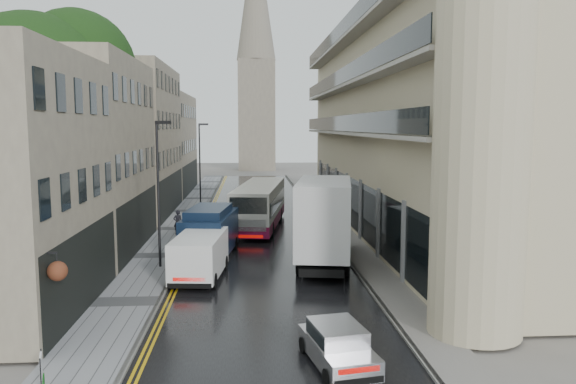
{
  "coord_description": "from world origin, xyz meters",
  "views": [
    {
      "loc": [
        -0.78,
        -11.89,
        7.29
      ],
      "look_at": [
        1.3,
        18.0,
        3.76
      ],
      "focal_mm": 35.0,
      "sensor_mm": 36.0,
      "label": 1
    }
  ],
  "objects": [
    {
      "name": "white_van",
      "position": [
        -4.3,
        13.0,
        1.11
      ],
      "size": [
        2.56,
        5.01,
        2.18
      ],
      "primitive_type": null,
      "rotation": [
        0.0,
        0.0,
        -0.11
      ],
      "color": "white",
      "rests_on": "road"
    },
    {
      "name": "lamp_post_far",
      "position": [
        -5.05,
        37.06,
        3.8
      ],
      "size": [
        0.85,
        0.29,
        7.36
      ],
      "primitive_type": null,
      "rotation": [
        0.0,
        0.0,
        0.13
      ],
      "color": "black",
      "rests_on": "left_sidewalk"
    },
    {
      "name": "left_sidewalk",
      "position": [
        -5.85,
        27.5,
        0.06
      ],
      "size": [
        2.7,
        85.0,
        0.12
      ],
      "primitive_type": "cube",
      "color": "gray",
      "rests_on": "ground"
    },
    {
      "name": "modern_block",
      "position": [
        10.3,
        26.0,
        7.0
      ],
      "size": [
        8.0,
        40.0,
        14.0
      ],
      "primitive_type": null,
      "color": "#C3B291",
      "rests_on": "ground"
    },
    {
      "name": "road",
      "position": [
        0.0,
        27.5,
        0.01
      ],
      "size": [
        9.0,
        85.0,
        0.02
      ],
      "primitive_type": "cube",
      "color": "black",
      "rests_on": "ground"
    },
    {
      "name": "pedestrian",
      "position": [
        -5.55,
        25.34,
        0.92
      ],
      "size": [
        0.68,
        0.56,
        1.61
      ],
      "primitive_type": "imported",
      "rotation": [
        0.0,
        0.0,
        3.49
      ],
      "color": "black",
      "rests_on": "left_sidewalk"
    },
    {
      "name": "white_lorry",
      "position": [
        1.61,
        15.0,
        2.3
      ],
      "size": [
        4.02,
        9.0,
        4.56
      ],
      "primitive_type": null,
      "rotation": [
        0.0,
        0.0,
        -0.17
      ],
      "color": "silver",
      "rests_on": "road"
    },
    {
      "name": "estate_sign",
      "position": [
        -6.34,
        2.77,
        0.68
      ],
      "size": [
        0.28,
        0.67,
        1.12
      ],
      "primitive_type": null,
      "rotation": [
        0.0,
        0.0,
        0.31
      ],
      "color": "white",
      "rests_on": "left_sidewalk"
    },
    {
      "name": "silver_hatchback",
      "position": [
        1.4,
        3.03,
        0.68
      ],
      "size": [
        2.15,
        3.72,
        1.31
      ],
      "primitive_type": null,
      "rotation": [
        0.0,
        0.0,
        0.19
      ],
      "color": "silver",
      "rests_on": "road"
    },
    {
      "name": "tree_far",
      "position": [
        -12.2,
        33.0,
        6.23
      ],
      "size": [
        9.24,
        9.24,
        12.46
      ],
      "primitive_type": null,
      "color": "black",
      "rests_on": "ground"
    },
    {
      "name": "right_sidewalk",
      "position": [
        5.4,
        27.5,
        0.06
      ],
      "size": [
        1.8,
        85.0,
        0.12
      ],
      "primitive_type": "cube",
      "color": "slate",
      "rests_on": "ground"
    },
    {
      "name": "navy_van",
      "position": [
        -4.3,
        17.31,
        1.48
      ],
      "size": [
        3.05,
        6.0,
        2.93
      ],
      "primitive_type": null,
      "rotation": [
        0.0,
        0.0,
        -0.13
      ],
      "color": "black",
      "rests_on": "road"
    },
    {
      "name": "old_shop_row",
      "position": [
        -9.45,
        30.0,
        6.0
      ],
      "size": [
        4.5,
        56.0,
        12.0
      ],
      "primitive_type": null,
      "color": "gray",
      "rests_on": "ground"
    },
    {
      "name": "church_spire",
      "position": [
        0.5,
        82.0,
        20.0
      ],
      "size": [
        6.4,
        6.4,
        40.0
      ],
      "primitive_type": null,
      "color": "gray",
      "rests_on": "ground"
    },
    {
      "name": "cream_bus",
      "position": [
        -1.68,
        25.13,
        1.58
      ],
      "size": [
        4.22,
        11.71,
        3.12
      ],
      "primitive_type": null,
      "rotation": [
        0.0,
        0.0,
        -0.14
      ],
      "color": "beige",
      "rests_on": "road"
    },
    {
      "name": "lamp_post_near",
      "position": [
        -5.38,
        16.65,
        3.82
      ],
      "size": [
        0.85,
        0.45,
        7.39
      ],
      "primitive_type": null,
      "rotation": [
        0.0,
        0.0,
        -0.33
      ],
      "color": "black",
      "rests_on": "left_sidewalk"
    },
    {
      "name": "tree_near",
      "position": [
        -12.5,
        20.0,
        6.95
      ],
      "size": [
        10.56,
        10.56,
        13.89
      ],
      "primitive_type": null,
      "color": "black",
      "rests_on": "ground"
    }
  ]
}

